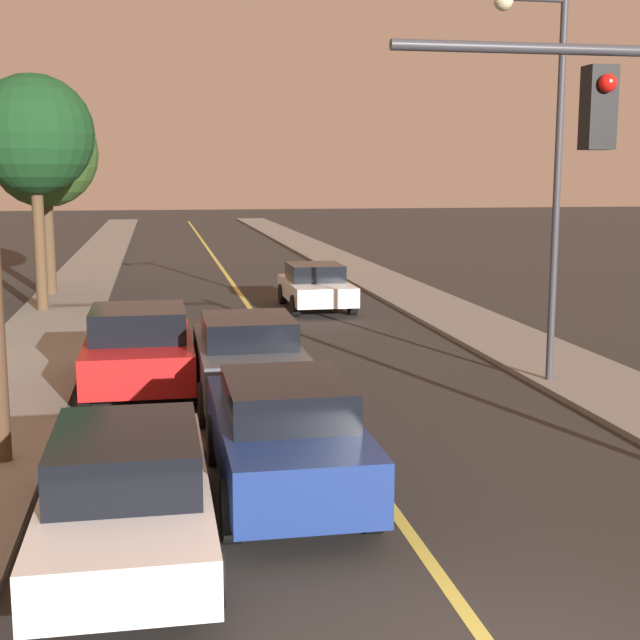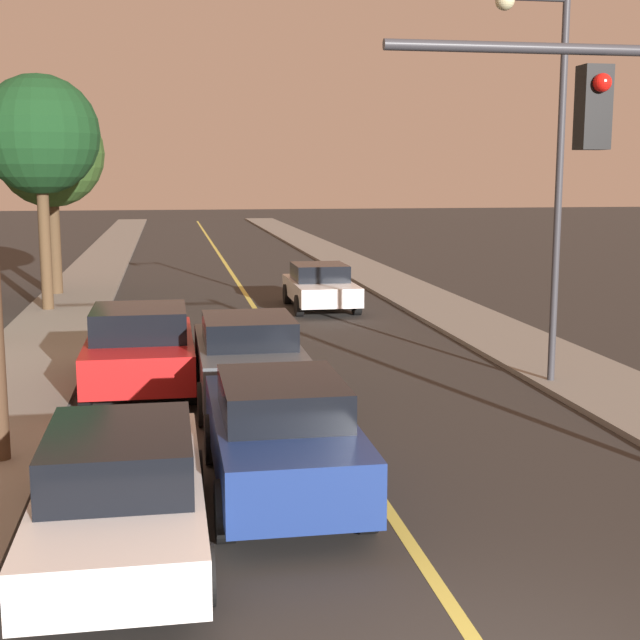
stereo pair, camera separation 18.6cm
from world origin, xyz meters
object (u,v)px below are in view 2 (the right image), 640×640
at_px(streetlamp_right, 545,140).
at_px(tree_left_near, 50,155).
at_px(car_outer_lane_front, 122,487).
at_px(car_outer_lane_second, 140,348).
at_px(car_near_lane_second, 248,358).
at_px(car_far_oncoming, 320,286).
at_px(car_near_lane_front, 281,433).
at_px(tree_left_far, 40,136).

xyz_separation_m(streetlamp_right, tree_left_near, (-10.91, 15.10, -0.00)).
bearing_deg(car_outer_lane_front, car_outer_lane_second, 90.00).
bearing_deg(car_near_lane_second, streetlamp_right, 4.60).
distance_m(car_near_lane_second, car_outer_lane_front, 6.40).
height_order(car_outer_lane_front, car_outer_lane_second, car_outer_lane_second).
bearing_deg(tree_left_near, car_outer_lane_front, -81.54).
bearing_deg(car_far_oncoming, tree_left_near, -27.15).
bearing_deg(tree_left_near, streetlamp_right, -54.14).
xyz_separation_m(car_near_lane_front, car_outer_lane_front, (-1.96, -1.40, -0.11)).
bearing_deg(car_near_lane_front, streetlamp_right, 41.95).
bearing_deg(tree_left_far, car_outer_lane_second, -73.62).
bearing_deg(car_outer_lane_front, car_near_lane_front, 35.55).
height_order(car_outer_lane_second, tree_left_near, tree_left_near).
xyz_separation_m(car_near_lane_front, tree_left_far, (-5.00, 16.57, 4.43)).
relative_size(car_near_lane_front, streetlamp_right, 0.62).
distance_m(car_outer_lane_second, tree_left_near, 14.95).
height_order(car_near_lane_front, car_outer_lane_front, car_near_lane_front).
xyz_separation_m(tree_left_near, tree_left_far, (0.18, -3.69, 0.48)).
distance_m(car_near_lane_second, car_far_oncoming, 11.70).
bearing_deg(tree_left_far, car_far_oncoming, -4.41).
distance_m(car_near_lane_front, car_outer_lane_second, 6.51).
height_order(car_outer_lane_second, streetlamp_right, streetlamp_right).
height_order(car_near_lane_front, streetlamp_right, streetlamp_right).
bearing_deg(car_near_lane_second, car_outer_lane_second, 142.28).
bearing_deg(car_outer_lane_second, streetlamp_right, -7.79).
distance_m(tree_left_near, tree_left_far, 3.72).
xyz_separation_m(car_outer_lane_second, tree_left_near, (-3.22, 14.05, 3.96)).
bearing_deg(car_outer_lane_front, tree_left_far, 99.62).
relative_size(car_outer_lane_front, car_far_oncoming, 1.14).
height_order(car_near_lane_front, car_outer_lane_second, car_outer_lane_second).
distance_m(streetlamp_right, tree_left_far, 15.68).
relative_size(car_near_lane_front, car_outer_lane_second, 1.03).
relative_size(car_far_oncoming, tree_left_far, 0.61).
height_order(car_near_lane_second, car_far_oncoming, car_near_lane_second).
relative_size(car_near_lane_second, tree_left_far, 0.61).
distance_m(car_near_lane_second, streetlamp_right, 6.97).
bearing_deg(car_far_oncoming, tree_left_far, -4.41).
distance_m(car_far_oncoming, streetlamp_right, 11.78).
bearing_deg(tree_left_far, car_near_lane_second, -67.16).
bearing_deg(streetlamp_right, car_near_lane_second, -175.40).
distance_m(car_near_lane_second, car_outer_lane_second, 2.47).
bearing_deg(streetlamp_right, car_near_lane_front, -138.05).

